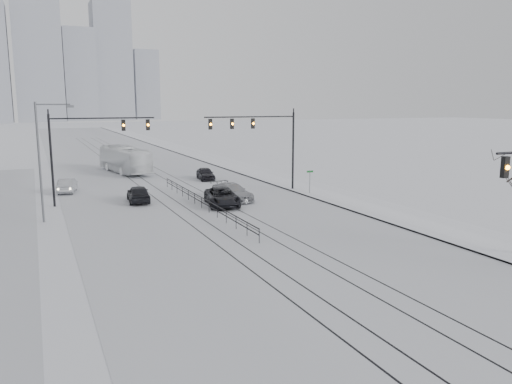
# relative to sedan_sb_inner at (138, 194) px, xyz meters

# --- Properties ---
(road) EXTENTS (22.00, 260.00, 0.02)m
(road) POSITION_rel_sedan_sb_inner_xyz_m (4.42, 25.10, -0.77)
(road) COLOR silver
(road) RESTS_ON ground
(sidewalk_east) EXTENTS (5.00, 260.00, 0.16)m
(sidewalk_east) POSITION_rel_sedan_sb_inner_xyz_m (17.92, 25.10, -0.70)
(sidewalk_east) COLOR white
(sidewalk_east) RESTS_ON ground
(curb) EXTENTS (0.10, 260.00, 0.12)m
(curb) POSITION_rel_sedan_sb_inner_xyz_m (15.47, 25.10, -0.72)
(curb) COLOR gray
(curb) RESTS_ON ground
(tram_rails) EXTENTS (5.30, 180.00, 0.01)m
(tram_rails) POSITION_rel_sedan_sb_inner_xyz_m (4.42, 5.10, -0.76)
(tram_rails) COLOR black
(tram_rails) RESTS_ON ground
(skyline) EXTENTS (96.00, 48.00, 72.00)m
(skyline) POSITION_rel_sedan_sb_inner_xyz_m (9.44, 238.72, 29.87)
(skyline) COLOR #91959F
(skyline) RESTS_ON ground
(traffic_mast_ne) EXTENTS (9.60, 0.37, 8.00)m
(traffic_mast_ne) POSITION_rel_sedan_sb_inner_xyz_m (12.57, 0.09, 4.98)
(traffic_mast_ne) COLOR black
(traffic_mast_ne) RESTS_ON ground
(traffic_mast_nw) EXTENTS (9.10, 0.37, 8.00)m
(traffic_mast_nw) POSITION_rel_sedan_sb_inner_xyz_m (-4.10, 1.09, 4.79)
(traffic_mast_nw) COLOR black
(traffic_mast_nw) RESTS_ON ground
(street_light_west) EXTENTS (2.73, 0.25, 9.00)m
(street_light_west) POSITION_rel_sedan_sb_inner_xyz_m (-7.78, -4.90, 4.43)
(street_light_west) COLOR #595B60
(street_light_west) RESTS_ON ground
(median_fence) EXTENTS (0.06, 24.00, 1.00)m
(median_fence) POSITION_rel_sedan_sb_inner_xyz_m (4.42, -4.90, -0.25)
(median_fence) COLOR black
(median_fence) RESTS_ON ground
(street_sign) EXTENTS (0.70, 0.06, 2.40)m
(street_sign) POSITION_rel_sedan_sb_inner_xyz_m (16.22, -2.90, 0.83)
(street_sign) COLOR #595B60
(street_sign) RESTS_ON ground
(sedan_sb_inner) EXTENTS (2.24, 4.73, 1.56)m
(sedan_sb_inner) POSITION_rel_sedan_sb_inner_xyz_m (0.00, 0.00, 0.00)
(sedan_sb_inner) COLOR black
(sedan_sb_inner) RESTS_ON ground
(sedan_sb_outer) EXTENTS (2.31, 4.49, 1.41)m
(sedan_sb_outer) POSITION_rel_sedan_sb_inner_xyz_m (-5.58, 8.08, -0.07)
(sedan_sb_outer) COLOR #A2A4A9
(sedan_sb_outer) RESTS_ON ground
(sedan_nb_front) EXTENTS (3.55, 5.98, 1.56)m
(sedan_nb_front) POSITION_rel_sedan_sb_inner_xyz_m (6.42, -4.58, -0.00)
(sedan_nb_front) COLOR black
(sedan_nb_front) RESTS_ON ground
(sedan_nb_right) EXTENTS (3.00, 5.63, 1.55)m
(sedan_nb_right) POSITION_rel_sedan_sb_inner_xyz_m (8.13, -2.62, -0.00)
(sedan_nb_right) COLOR #9A9BA1
(sedan_nb_right) RESTS_ON ground
(sedan_nb_far) EXTENTS (2.15, 4.36, 1.43)m
(sedan_nb_far) POSITION_rel_sedan_sb_inner_xyz_m (9.92, 10.67, -0.06)
(sedan_nb_far) COLOR black
(sedan_nb_far) RESTS_ON ground
(box_truck) EXTENTS (4.97, 12.54, 3.41)m
(box_truck) POSITION_rel_sedan_sb_inner_xyz_m (2.26, 20.78, 0.92)
(box_truck) COLOR white
(box_truck) RESTS_ON ground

